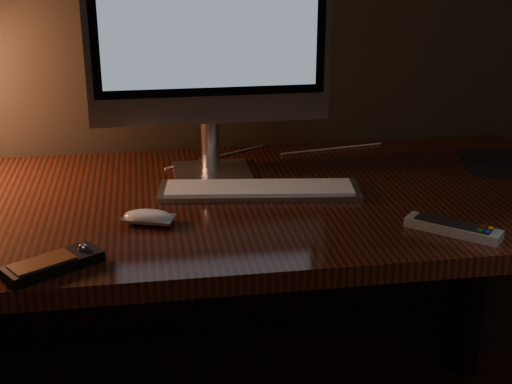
{
  "coord_description": "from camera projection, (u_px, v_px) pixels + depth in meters",
  "views": [
    {
      "loc": [
        -0.2,
        0.4,
        1.31
      ],
      "look_at": [
        0.02,
        1.73,
        0.8
      ],
      "focal_mm": 50.0,
      "sensor_mm": 36.0,
      "label": 1
    }
  ],
  "objects": [
    {
      "name": "keyboard",
      "position": [
        259.0,
        190.0,
        1.59
      ],
      "size": [
        0.46,
        0.18,
        0.02
      ],
      "primitive_type": "cube",
      "rotation": [
        0.0,
        0.0,
        -0.14
      ],
      "color": "silver",
      "rests_on": "desk"
    },
    {
      "name": "tv_remote",
      "position": [
        453.0,
        228.0,
        1.38
      ],
      "size": [
        0.17,
        0.16,
        0.02
      ],
      "rotation": [
        0.0,
        0.0,
        -0.74
      ],
      "color": "gray",
      "rests_on": "desk"
    },
    {
      "name": "cable",
      "position": [
        276.0,
        154.0,
        1.86
      ],
      "size": [
        0.58,
        0.19,
        0.01
      ],
      "primitive_type": "cylinder",
      "rotation": [
        0.0,
        1.57,
        0.31
      ],
      "color": "white",
      "rests_on": "desk"
    },
    {
      "name": "media_remote",
      "position": [
        53.0,
        264.0,
        1.23
      ],
      "size": [
        0.18,
        0.14,
        0.03
      ],
      "rotation": [
        0.0,
        0.0,
        0.56
      ],
      "color": "black",
      "rests_on": "desk"
    },
    {
      "name": "desk",
      "position": [
        235.0,
        237.0,
        1.68
      ],
      "size": [
        1.6,
        0.75,
        0.75
      ],
      "color": "#3F190E",
      "rests_on": "ground"
    },
    {
      "name": "monitor",
      "position": [
        209.0,
        28.0,
        1.59
      ],
      "size": [
        0.56,
        0.16,
        0.58
      ],
      "rotation": [
        0.0,
        0.0,
        -0.0
      ],
      "color": "silver",
      "rests_on": "desk"
    },
    {
      "name": "mouse",
      "position": [
        149.0,
        219.0,
        1.42
      ],
      "size": [
        0.11,
        0.08,
        0.02
      ],
      "primitive_type": "ellipsoid",
      "rotation": [
        0.0,
        0.0,
        -0.33
      ],
      "color": "white",
      "rests_on": "desk"
    }
  ]
}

